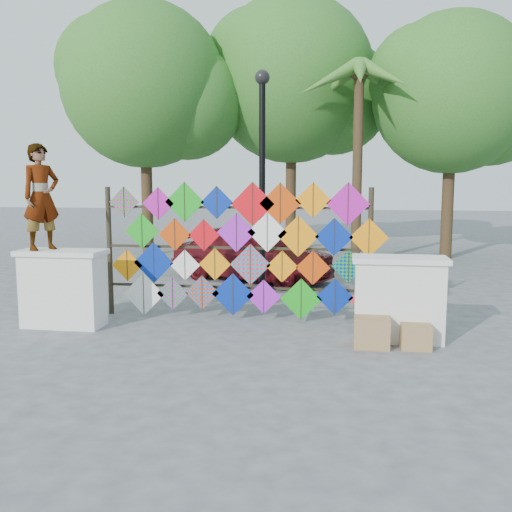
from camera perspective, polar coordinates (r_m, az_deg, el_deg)
name	(u,v)px	position (r m, az deg, el deg)	size (l,w,h in m)	color
ground	(226,330)	(9.35, -3.01, -7.37)	(80.00, 80.00, 0.00)	gray
parapet_left	(63,288)	(9.93, -18.74, -3.04)	(1.40, 0.65, 1.28)	white
parapet_right	(399,298)	(8.86, 14.08, -4.12)	(1.40, 0.65, 1.28)	white
kite_rack	(240,250)	(9.80, -1.59, 0.61)	(4.94, 0.24, 2.39)	black
tree_west	(148,86)	(19.17, -10.78, 16.32)	(5.85, 5.20, 8.01)	#4F3822
tree_mid	(295,81)	(20.23, 3.91, 17.09)	(6.30, 5.60, 8.61)	#4F3822
tree_east	(455,95)	(18.83, 19.31, 14.99)	(5.40, 4.80, 7.42)	#4F3822
palm_tree	(359,90)	(17.04, 10.27, 16.01)	(3.62, 3.62, 5.83)	#4F3822
vendor_woman	(41,197)	(9.93, -20.68, 5.54)	(0.63, 0.41, 1.72)	#99999E
sedan	(252,252)	(13.79, -0.40, 0.39)	(1.63, 4.05, 1.38)	#5C0F17
lamppost	(262,166)	(10.96, 0.62, 9.03)	(0.28, 0.28, 4.46)	black
cardboard_box_near	(372,332)	(8.53, 11.48, -7.43)	(0.51, 0.45, 0.45)	#9B6F4B
cardboard_box_far	(416,336)	(8.61, 15.67, -7.73)	(0.43, 0.39, 0.36)	#9B6F4B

